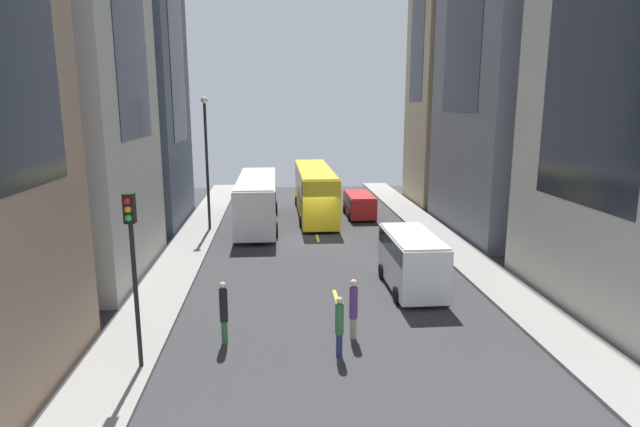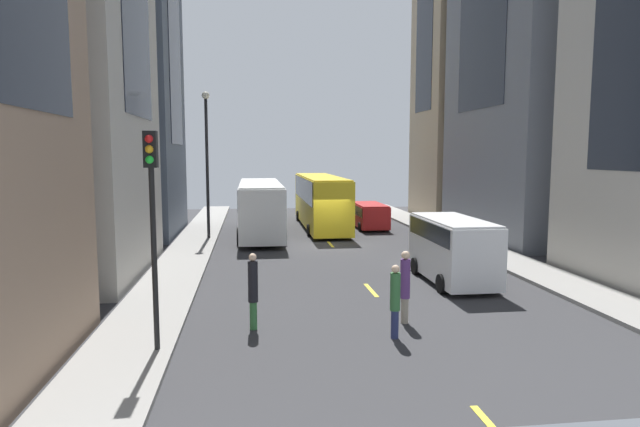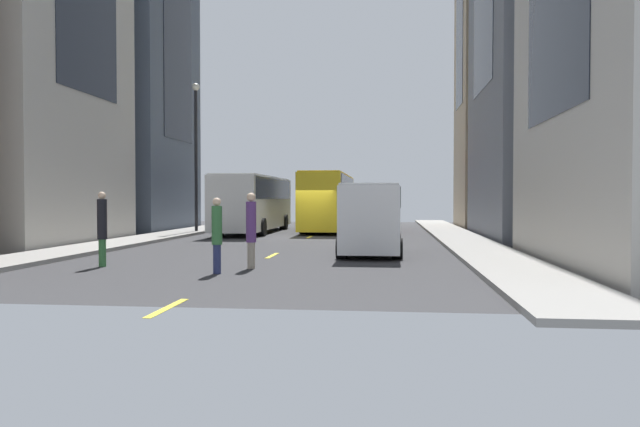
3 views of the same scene
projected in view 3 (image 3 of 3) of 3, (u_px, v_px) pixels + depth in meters
ground_plane at (310, 237)px, 32.36m from camera, size 41.78×41.78×0.00m
sidewalk_west at (169, 235)px, 33.21m from camera, size 2.38×44.00×0.15m
sidewalk_east at (457, 237)px, 31.51m from camera, size 2.38×44.00×0.15m
lane_stripe_0 at (167, 308)px, 11.50m from camera, size 0.16×2.00×0.01m
lane_stripe_1 at (272, 256)px, 21.93m from camera, size 0.16×2.00×0.01m
lane_stripe_2 at (310, 237)px, 32.36m from camera, size 0.16×2.00×0.01m
lane_stripe_3 at (329, 228)px, 42.79m from camera, size 0.16×2.00×0.01m
lane_stripe_4 at (340, 222)px, 53.22m from camera, size 0.16×2.00×0.01m
building_west_2 at (110, 31)px, 39.01m from camera, size 9.11×9.19×25.51m
city_bus_white at (254, 199)px, 36.74m from camera, size 2.81×11.72×3.35m
streetcar_yellow at (329, 197)px, 39.35m from camera, size 2.70×12.71×3.59m
delivery_van_white at (371, 214)px, 22.33m from camera, size 2.25×5.14×2.58m
car_red_0 at (380, 215)px, 38.07m from camera, size 2.07×4.45×1.72m
pedestrian_walking_far at (251, 227)px, 17.90m from camera, size 0.30×0.30×2.23m
pedestrian_crossing_mid at (217, 233)px, 16.69m from camera, size 0.29×0.29×2.09m
pedestrian_waiting_curb at (102, 226)px, 18.40m from camera, size 0.29×0.29×2.27m
streetlamp_near at (196, 143)px, 35.55m from camera, size 0.44×0.44×8.61m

